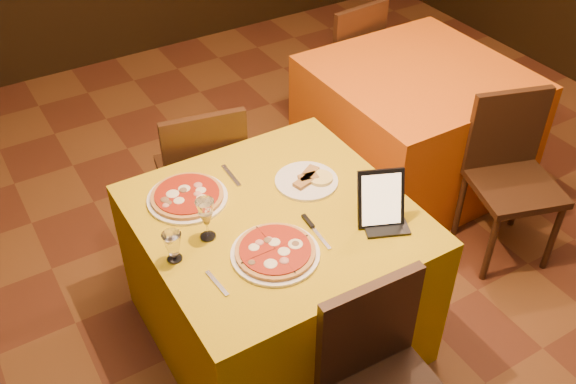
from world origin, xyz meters
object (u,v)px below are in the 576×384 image
tablet (381,198)px  side_table (413,126)px  pizza_far (187,197)px  wine_glass (206,219)px  pizza_near (275,252)px  chair_main_far (200,171)px  chair_side_near (515,186)px  main_table (276,276)px  water_glass (173,247)px  chair_side_far (339,61)px

tablet → side_table: bearing=65.4°
pizza_far → wine_glass: size_ratio=1.83×
side_table → tablet: tablet is taller
pizza_near → side_table: bearing=30.4°
side_table → chair_main_far: chair_main_far is taller
chair_main_far → pizza_far: 0.67m
chair_side_near → tablet: bearing=-156.2°
main_table → water_glass: (-0.47, -0.03, 0.44)m
pizza_near → water_glass: (-0.34, 0.18, 0.05)m
main_table → pizza_near: size_ratio=3.13×
chair_main_far → chair_side_far: bearing=-143.5°
pizza_near → chair_side_near: bearing=2.2°
pizza_far → side_table: bearing=12.9°
chair_side_far → wine_glass: wine_glass is taller
wine_glass → chair_side_near: bearing=-6.0°
water_glass → pizza_near: bearing=-27.9°
main_table → pizza_far: 0.55m
wine_glass → pizza_far: bearing=84.1°
water_glass → tablet: tablet is taller
side_table → chair_side_near: 0.81m
wine_glass → tablet: tablet is taller
chair_side_near → pizza_far: chair_side_near is taller
chair_side_far → tablet: bearing=54.4°
chair_side_near → pizza_near: bearing=-159.9°
pizza_far → tablet: tablet is taller
pizza_near → chair_side_far: bearing=48.6°
chair_main_far → wine_glass: (-0.30, -0.79, 0.39)m
pizza_near → tablet: bearing=-5.5°
side_table → pizza_near: pizza_near is taller
chair_main_far → water_glass: size_ratio=7.00×
side_table → pizza_far: pizza_far is taller
main_table → chair_side_near: bearing=-6.7°
side_table → pizza_far: (-1.62, -0.37, 0.39)m
chair_main_far → water_glass: (-0.47, -0.83, 0.36)m
water_glass → main_table: bearing=3.8°
main_table → water_glass: size_ratio=8.46×
chair_side_near → pizza_near: 1.50m
pizza_far → pizza_near: bearing=-72.7°
chair_main_far → tablet: 1.19m
chair_side_far → side_table: bearing=84.7°
chair_side_near → chair_side_far: same height
side_table → chair_main_far: (-1.34, 0.15, 0.08)m
pizza_near → water_glass: bearing=152.1°
pizza_far → main_table: bearing=-44.8°
wine_glass → tablet: bearing=-23.0°
side_table → chair_side_far: (0.00, 0.80, 0.08)m
chair_main_far → water_glass: 1.02m
main_table → chair_main_far: chair_main_far is taller
main_table → wine_glass: bearing=176.9°
chair_main_far → chair_side_far: (1.34, 0.64, 0.00)m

